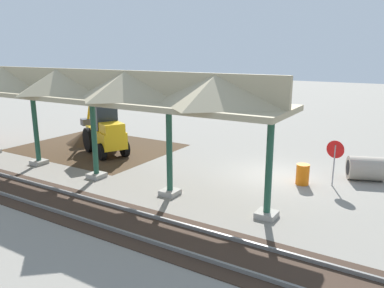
{
  "coord_description": "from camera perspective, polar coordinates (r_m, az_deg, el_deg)",
  "views": [
    {
      "loc": [
        -5.24,
        16.21,
        5.61
      ],
      "look_at": [
        3.23,
        2.31,
        1.6
      ],
      "focal_mm": 35.0,
      "sensor_mm": 36.0,
      "label": 1
    }
  ],
  "objects": [
    {
      "name": "stop_sign",
      "position": [
        16.95,
        20.95,
        -1.41
      ],
      "size": [
        0.75,
        0.19,
        1.99
      ],
      "color": "gray",
      "rests_on": "ground"
    },
    {
      "name": "concrete_pipe",
      "position": [
        18.52,
        24.93,
        -3.39
      ],
      "size": [
        1.78,
        1.52,
        1.07
      ],
      "color": "#9E9384",
      "rests_on": "ground"
    },
    {
      "name": "backhoe",
      "position": [
        21.65,
        -13.14,
        1.89
      ],
      "size": [
        5.16,
        3.4,
        2.82
      ],
      "color": "#EAB214",
      "rests_on": "ground"
    },
    {
      "name": "traffic_barrel",
      "position": [
        16.96,
        16.5,
        -4.46
      ],
      "size": [
        0.56,
        0.56,
        0.9
      ],
      "primitive_type": "cylinder",
      "color": "orange",
      "rests_on": "ground"
    },
    {
      "name": "rail_tracks",
      "position": [
        11.64,
        0.47,
        -14.79
      ],
      "size": [
        60.0,
        2.58,
        0.15
      ],
      "color": "slate",
      "rests_on": "ground"
    },
    {
      "name": "platform_canopy",
      "position": [
        16.99,
        -15.15,
        8.52
      ],
      "size": [
        17.59,
        3.2,
        4.9
      ],
      "color": "#9E998E",
      "rests_on": "ground"
    },
    {
      "name": "dirt_mound",
      "position": [
        24.79,
        -15.39,
        0.25
      ],
      "size": [
        5.67,
        5.67,
        1.81
      ],
      "primitive_type": "cone",
      "color": "#42301E",
      "rests_on": "ground"
    },
    {
      "name": "ground_plane",
      "position": [
        17.93,
        12.81,
        -4.75
      ],
      "size": [
        120.0,
        120.0,
        0.0
      ],
      "primitive_type": "plane",
      "color": "gray"
    },
    {
      "name": "dirt_work_zone",
      "position": [
        23.29,
        -14.19,
        -0.52
      ],
      "size": [
        8.91,
        7.0,
        0.01
      ],
      "primitive_type": "cube",
      "color": "#42301E",
      "rests_on": "ground"
    }
  ]
}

